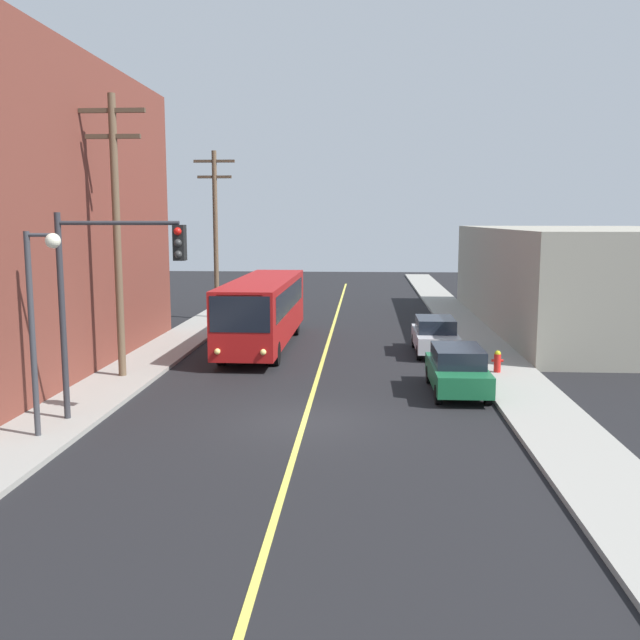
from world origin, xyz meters
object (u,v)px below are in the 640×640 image
traffic_signal_left_corner (113,278)px  street_lamp_left (39,304)px  utility_pole_near (117,224)px  city_bus (264,309)px  utility_pole_mid (215,227)px  fire_hydrant (497,361)px  parked_car_silver (435,335)px  parked_car_green (457,369)px

traffic_signal_left_corner → street_lamp_left: (-1.42, -1.67, -0.56)m
utility_pole_near → street_lamp_left: (0.46, -7.41, -2.03)m
city_bus → utility_pole_near: (-4.33, -7.05, 3.96)m
utility_pole_mid → fire_hydrant: (13.89, -14.48, -4.93)m
traffic_signal_left_corner → parked_car_silver: bearing=48.4°
city_bus → fire_hydrant: (9.80, -5.58, -1.23)m
utility_pole_mid → fire_hydrant: size_ratio=11.59×
utility_pole_near → traffic_signal_left_corner: bearing=-71.9°
traffic_signal_left_corner → fire_hydrant: traffic_signal_left_corner is taller
parked_car_green → fire_hydrant: 3.41m
utility_pole_near → street_lamp_left: size_ratio=1.86×
parked_car_green → street_lamp_left: bearing=-152.8°
parked_car_silver → utility_pole_near: (-12.18, -5.89, 4.93)m
utility_pole_near → utility_pole_mid: 15.96m
parked_car_green → utility_pole_near: 13.27m
utility_pole_mid → city_bus: bearing=-65.3°
parked_car_green → utility_pole_near: (-12.25, 1.35, 4.93)m
utility_pole_mid → street_lamp_left: (0.22, -23.37, -1.77)m
utility_pole_near → fire_hydrant: 15.13m
parked_car_green → utility_pole_near: utility_pole_near is taller
utility_pole_near → parked_car_green: bearing=-6.3°
city_bus → fire_hydrant: bearing=-29.6°
parked_car_silver → fire_hydrant: 4.83m
parked_car_green → utility_pole_mid: bearing=124.8°
street_lamp_left → fire_hydrant: size_ratio=6.55×
utility_pole_near → utility_pole_mid: size_ratio=1.05×
city_bus → street_lamp_left: size_ratio=2.21×
parked_car_green → traffic_signal_left_corner: 11.79m
parked_car_silver → utility_pole_mid: bearing=139.9°
utility_pole_mid → fire_hydrant: bearing=-46.2°
traffic_signal_left_corner → street_lamp_left: bearing=-130.3°
traffic_signal_left_corner → city_bus: bearing=79.1°
parked_car_green → utility_pole_near: size_ratio=0.43×
parked_car_silver → traffic_signal_left_corner: size_ratio=0.73×
parked_car_green → traffic_signal_left_corner: size_ratio=0.74×
city_bus → fire_hydrant: city_bus is taller
parked_car_green → street_lamp_left: street_lamp_left is taller
parked_car_silver → city_bus: bearing=171.6°
parked_car_green → fire_hydrant: (1.89, 2.83, -0.26)m
utility_pole_mid → traffic_signal_left_corner: bearing=-85.7°
utility_pole_near → traffic_signal_left_corner: (1.87, -5.74, -1.47)m
parked_car_green → parked_car_silver: same height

